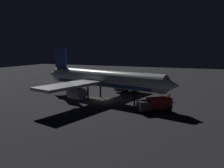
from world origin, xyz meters
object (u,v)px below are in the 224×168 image
object	(u,v)px
catering_truck	(127,87)
traffic_cone_under_wing	(115,98)
ground_crew_worker	(169,97)
traffic_cone_near_right	(167,95)
airliner	(101,79)
traffic_cone_near_left	(162,96)
baggage_truck	(156,105)

from	to	relation	value
catering_truck	traffic_cone_under_wing	world-z (taller)	catering_truck
ground_crew_worker	traffic_cone_under_wing	xyz separation A→B (m)	(3.18, -10.65, -0.64)
traffic_cone_under_wing	traffic_cone_near_right	bearing A→B (deg)	128.50
traffic_cone_under_wing	ground_crew_worker	bearing A→B (deg)	106.62
airliner	catering_truck	size ratio (longest dim) A/B	5.71
traffic_cone_near_left	traffic_cone_under_wing	xyz separation A→B (m)	(6.46, -8.63, 0.00)
baggage_truck	catering_truck	xyz separation A→B (m)	(-15.17, -10.34, -0.04)
airliner	traffic_cone_near_right	bearing A→B (deg)	125.61
catering_truck	traffic_cone_near_left	xyz separation A→B (m)	(2.91, 9.21, -0.92)
catering_truck	ground_crew_worker	size ratio (longest dim) A/B	3.33
ground_crew_worker	traffic_cone_near_left	distance (m)	3.90
catering_truck	ground_crew_worker	distance (m)	12.82
traffic_cone_near_left	traffic_cone_near_right	bearing A→B (deg)	141.00
airliner	traffic_cone_under_wing	bearing A→B (deg)	113.64
traffic_cone_near_right	traffic_cone_under_wing	world-z (taller)	same
airliner	catering_truck	distance (m)	11.23
catering_truck	traffic_cone_near_right	bearing A→B (deg)	80.08
traffic_cone_near_left	baggage_truck	bearing A→B (deg)	5.28
catering_truck	traffic_cone_near_left	bearing A→B (deg)	72.43
ground_crew_worker	traffic_cone_near_right	xyz separation A→B (m)	(-4.43, -1.09, -0.64)
catering_truck	traffic_cone_near_left	distance (m)	9.70
traffic_cone_near_left	traffic_cone_under_wing	bearing A→B (deg)	-53.19
airliner	traffic_cone_near_left	distance (m)	14.28
airliner	catering_truck	bearing A→B (deg)	168.53
ground_crew_worker	traffic_cone_near_right	bearing A→B (deg)	-166.16
traffic_cone_near_left	traffic_cone_under_wing	world-z (taller)	same
airliner	ground_crew_worker	xyz separation A→B (m)	(-4.37, 13.37, -3.43)
catering_truck	traffic_cone_near_right	world-z (taller)	catering_truck
traffic_cone_near_left	traffic_cone_under_wing	size ratio (longest dim) A/B	1.00
airliner	traffic_cone_near_left	size ratio (longest dim) A/B	60.16
traffic_cone_near_left	traffic_cone_near_right	size ratio (longest dim) A/B	1.00
airliner	ground_crew_worker	distance (m)	14.48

